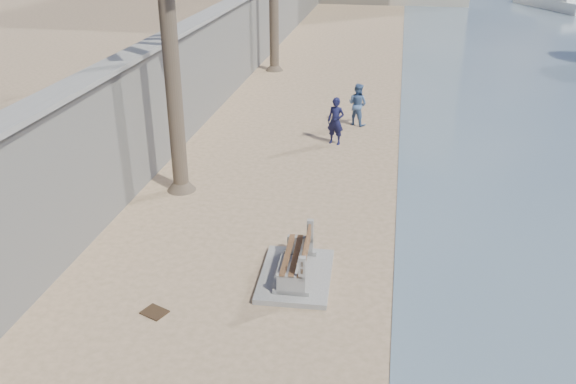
{
  "coord_description": "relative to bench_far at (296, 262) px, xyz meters",
  "views": [
    {
      "loc": [
        1.72,
        -5.4,
        7.06
      ],
      "look_at": [
        -0.5,
        7.0,
        1.2
      ],
      "focal_mm": 38.0,
      "sensor_mm": 36.0,
      "label": 1
    }
  ],
  "objects": [
    {
      "name": "person_b",
      "position": [
        0.5,
        10.32,
        0.44
      ],
      "size": [
        1.01,
        0.93,
        1.67
      ],
      "primitive_type": "imported",
      "rotation": [
        0.0,
        0.0,
        2.65
      ],
      "color": "#456290",
      "rests_on": "ground_plane"
    },
    {
      "name": "bench_far",
      "position": [
        0.0,
        0.0,
        0.0
      ],
      "size": [
        1.55,
        2.21,
        0.9
      ],
      "color": "gray",
      "rests_on": "ground_plane"
    },
    {
      "name": "yacht_far",
      "position": [
        13.52,
        41.54,
        -0.04
      ],
      "size": [
        5.26,
        7.77,
        1.5
      ],
      "primitive_type": null,
      "rotation": [
        0.0,
        0.0,
        2.03
      ],
      "color": "silver",
      "rests_on": "bay_water"
    },
    {
      "name": "debris_d",
      "position": [
        -2.48,
        -1.69,
        -0.38
      ],
      "size": [
        0.57,
        0.52,
        0.03
      ],
      "primitive_type": "cube",
      "rotation": [
        0.0,
        0.0,
        5.88
      ],
      "color": "#382616",
      "rests_on": "ground_plane"
    },
    {
      "name": "seawall",
      "position": [
        -5.17,
        14.66,
        1.36
      ],
      "size": [
        0.45,
        70.0,
        3.5
      ],
      "primitive_type": "cube",
      "color": "gray",
      "rests_on": "ground_plane"
    },
    {
      "name": "person_a",
      "position": [
        -0.06,
        8.23,
        0.5
      ],
      "size": [
        0.74,
        0.59,
        1.78
      ],
      "primitive_type": "imported",
      "rotation": [
        0.0,
        0.0,
        -0.27
      ],
      "color": "#131436",
      "rests_on": "ground_plane"
    },
    {
      "name": "wall_cap",
      "position": [
        -5.17,
        14.66,
        3.16
      ],
      "size": [
        0.8,
        70.0,
        0.12
      ],
      "primitive_type": "cube",
      "color": "gray",
      "rests_on": "seawall"
    }
  ]
}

